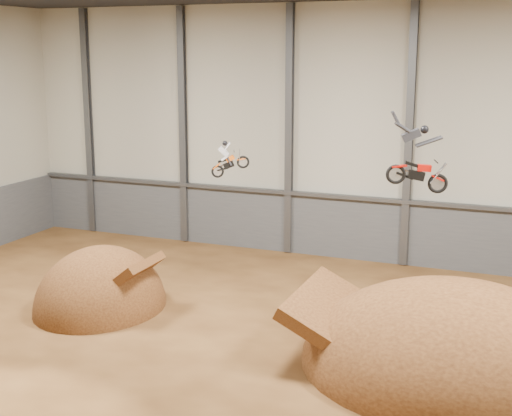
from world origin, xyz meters
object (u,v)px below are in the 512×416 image
(takeoff_ramp, at_px, (101,308))
(landing_ramp, at_px, (453,370))
(fmx_rider_b, at_px, (416,153))
(fmx_rider_a, at_px, (232,155))

(takeoff_ramp, relative_size, landing_ramp, 0.58)
(takeoff_ramp, relative_size, fmx_rider_b, 2.08)
(takeoff_ramp, height_order, fmx_rider_a, fmx_rider_a)
(fmx_rider_a, relative_size, fmx_rider_b, 0.58)
(landing_ramp, distance_m, fmx_rider_b, 8.14)
(landing_ramp, distance_m, fmx_rider_a, 13.45)
(landing_ramp, height_order, fmx_rider_a, fmx_rider_a)
(fmx_rider_b, bearing_deg, landing_ramp, -59.91)
(takeoff_ramp, xyz_separation_m, fmx_rider_b, (13.64, 1.22, 7.66))
(fmx_rider_a, distance_m, fmx_rider_b, 9.12)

